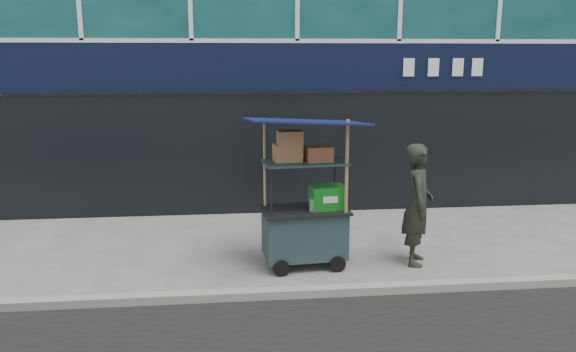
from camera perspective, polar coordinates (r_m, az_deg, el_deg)
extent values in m
plane|color=#62625D|center=(7.86, 4.30, -11.39)|extent=(80.00, 80.00, 0.00)
cube|color=gray|center=(7.65, 4.57, -11.57)|extent=(80.00, 0.18, 0.12)
cube|color=black|center=(11.02, 0.94, 10.96)|extent=(15.68, 0.06, 0.90)
cube|color=black|center=(11.23, 0.89, 2.26)|extent=(15.68, 0.04, 2.40)
cube|color=#1A2C2D|center=(8.50, 1.67, -5.88)|extent=(1.26, 0.81, 0.70)
cylinder|color=black|center=(8.21, -0.65, -9.37)|extent=(0.24, 0.07, 0.24)
cylinder|color=black|center=(8.40, 5.06, -8.92)|extent=(0.24, 0.07, 0.24)
cube|color=black|center=(8.40, 1.69, -3.48)|extent=(1.35, 0.90, 0.04)
cylinder|color=black|center=(7.92, -1.69, -1.79)|extent=(0.03, 0.03, 0.75)
cylinder|color=black|center=(8.17, 5.94, -1.42)|extent=(0.03, 0.03, 0.75)
cylinder|color=black|center=(8.49, -2.37, -0.83)|extent=(0.03, 0.03, 0.75)
cylinder|color=black|center=(8.73, 4.78, -0.51)|extent=(0.03, 0.03, 0.75)
cube|color=#1A2C2D|center=(8.23, 1.72, 1.42)|extent=(1.26, 0.81, 0.03)
cylinder|color=olive|center=(8.19, 5.93, -2.10)|extent=(0.05, 0.05, 2.25)
cylinder|color=olive|center=(8.53, -2.36, -1.81)|extent=(0.04, 0.04, 2.15)
cube|color=#0C1B44|center=(8.14, 1.75, 5.57)|extent=(1.81, 1.35, 0.20)
cube|color=#116C15|center=(8.38, 4.02, -2.16)|extent=(0.53, 0.40, 0.35)
cylinder|color=silver|center=(8.19, 2.42, -3.02)|extent=(0.07, 0.07, 0.20)
cylinder|color=#1830B4|center=(8.16, 2.42, -2.27)|extent=(0.03, 0.03, 0.02)
cube|color=brown|center=(8.20, -0.06, 2.38)|extent=(0.43, 0.34, 0.25)
cube|color=#966241|center=(8.21, 3.17, 2.26)|extent=(0.40, 0.31, 0.22)
cube|color=brown|center=(8.15, 0.18, 3.92)|extent=(0.37, 0.29, 0.20)
imported|color=black|center=(8.70, 13.02, -2.83)|extent=(0.63, 0.78, 1.86)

